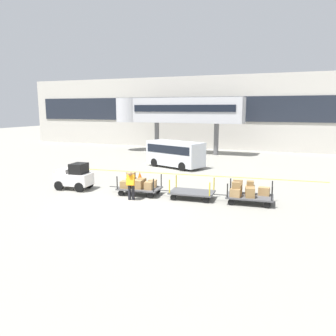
# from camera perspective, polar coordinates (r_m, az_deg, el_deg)

# --- Properties ---
(ground_plane) EXTENTS (120.00, 120.00, 0.00)m
(ground_plane) POSITION_cam_1_polar(r_m,az_deg,el_deg) (16.58, -8.02, -6.61)
(ground_plane) COLOR gray
(apron_lead_line) EXTENTS (17.83, 2.00, 0.01)m
(apron_lead_line) POSITION_cam_1_polar(r_m,az_deg,el_deg) (24.18, 4.55, -1.20)
(apron_lead_line) COLOR yellow
(apron_lead_line) RESTS_ON ground_plane
(terminal_building) EXTENTS (55.05, 2.51, 8.51)m
(terminal_building) POSITION_cam_1_polar(r_m,az_deg,el_deg) (40.52, 10.52, 9.29)
(terminal_building) COLOR #BCB7AD
(terminal_building) RESTS_ON ground_plane
(jet_bridge) EXTENTS (14.23, 3.00, 5.86)m
(jet_bridge) POSITION_cam_1_polar(r_m,az_deg,el_deg) (36.18, 0.55, 9.77)
(jet_bridge) COLOR #B7B7BC
(jet_bridge) RESTS_ON ground_plane
(baggage_tug) EXTENTS (2.18, 1.37, 1.58)m
(baggage_tug) POSITION_cam_1_polar(r_m,az_deg,el_deg) (20.53, -15.73, -1.46)
(baggage_tug) COLOR white
(baggage_tug) RESTS_ON ground_plane
(baggage_cart_lead) EXTENTS (3.05, 1.57, 1.19)m
(baggage_cart_lead) POSITION_cam_1_polar(r_m,az_deg,el_deg) (18.70, -5.09, -2.90)
(baggage_cart_lead) COLOR #4C4C4F
(baggage_cart_lead) RESTS_ON ground_plane
(baggage_cart_middle) EXTENTS (3.05, 1.57, 1.10)m
(baggage_cart_middle) POSITION_cam_1_polar(r_m,az_deg,el_deg) (17.82, 4.10, -4.19)
(baggage_cart_middle) COLOR #4C4C4F
(baggage_cart_middle) RESTS_ON ground_plane
(baggage_cart_tail) EXTENTS (3.05, 1.57, 1.15)m
(baggage_cart_tail) POSITION_cam_1_polar(r_m,az_deg,el_deg) (17.39, 13.37, -4.05)
(baggage_cart_tail) COLOR #4C4C4F
(baggage_cart_tail) RESTS_ON ground_plane
(baggage_handler) EXTENTS (0.49, 0.50, 1.56)m
(baggage_handler) POSITION_cam_1_polar(r_m,az_deg,el_deg) (17.49, -6.37, -2.75)
(baggage_handler) COLOR black
(baggage_handler) RESTS_ON ground_plane
(shuttle_van) EXTENTS (5.16, 3.44, 2.10)m
(shuttle_van) POSITION_cam_1_polar(r_m,az_deg,el_deg) (27.15, 1.24, 2.71)
(shuttle_van) COLOR silver
(shuttle_van) RESTS_ON ground_plane
(safety_cone_near) EXTENTS (0.36, 0.36, 0.55)m
(safety_cone_near) POSITION_cam_1_polar(r_m,az_deg,el_deg) (22.55, -4.85, -1.33)
(safety_cone_near) COLOR #EA590F
(safety_cone_near) RESTS_ON ground_plane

